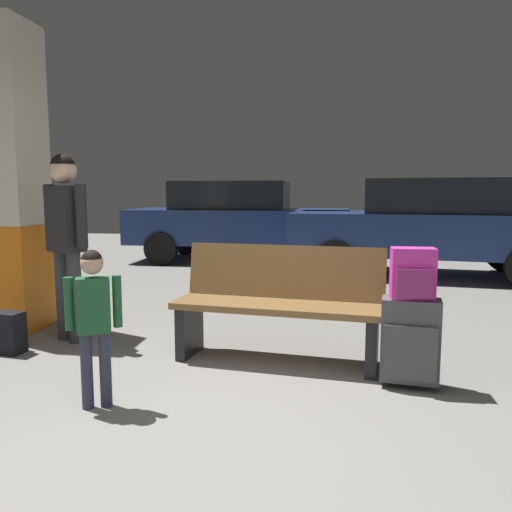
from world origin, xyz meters
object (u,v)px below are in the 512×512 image
bench (279,304)px  adult (66,227)px  child (94,312)px  parked_car_near (429,225)px  structural_pillar (8,181)px  suitcase (410,341)px  parked_car_far (238,219)px  backpack_dark_floor (7,333)px  backpack_bright (413,274)px

bench → adult: size_ratio=1.02×
bench → child: 1.47m
bench → parked_car_near: bearing=66.2°
structural_pillar → suitcase: structural_pillar is taller
adult → parked_car_far: 5.49m
parked_car_near → child: bearing=-118.5°
backpack_dark_floor → parked_car_near: bearing=47.5°
parked_car_far → parked_car_near: (3.27, -1.35, 0.00)m
structural_pillar → backpack_dark_floor: 1.50m
backpack_dark_floor → parked_car_far: bearing=81.6°
backpack_dark_floor → parked_car_near: 6.16m
backpack_dark_floor → structural_pillar: bearing=118.9°
bench → backpack_dark_floor: (-2.21, -0.15, -0.28)m
child → backpack_dark_floor: bearing=143.2°
suitcase → adult: adult is taller
structural_pillar → adult: 0.91m
adult → backpack_dark_floor: size_ratio=4.79×
backpack_bright → parked_car_far: size_ratio=0.08×
bench → adult: bearing=172.6°
backpack_bright → adult: bearing=166.2°
backpack_bright → parked_car_far: 6.56m
structural_pillar → parked_car_near: 5.94m
adult → backpack_dark_floor: adult is taller
backpack_bright → backpack_dark_floor: size_ratio=1.00×
parked_car_far → suitcase: bearing=-69.7°
child → parked_car_near: parked_car_near is taller
child → suitcase: bearing=17.4°
backpack_dark_floor → child: bearing=-36.8°
bench → adult: (-1.87, 0.24, 0.56)m
structural_pillar → child: bearing=-45.4°
adult → child: bearing=-56.3°
bench → child: bearing=-133.8°
bench → backpack_bright: size_ratio=4.87×
bench → backpack_dark_floor: 2.24m
structural_pillar → parked_car_far: size_ratio=0.69×
structural_pillar → suitcase: 3.84m
bench → child: (-1.01, -1.05, 0.15)m
child → adult: (-0.86, 1.29, 0.41)m
backpack_bright → backpack_dark_floor: 3.21m
backpack_bright → adult: size_ratio=0.21×
structural_pillar → child: size_ratio=2.94×
child → adult: bearing=123.7°
bench → backpack_dark_floor: bearing=-176.1°
suitcase → backpack_bright: bearing=-30.0°
suitcase → parked_car_near: (1.00, 4.81, 0.48)m
adult → parked_car_far: size_ratio=0.40×
suitcase → adult: size_ratio=0.37×
suitcase → adult: (-2.80, 0.69, 0.69)m
suitcase → backpack_bright: 0.45m
bench → adult: 1.97m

